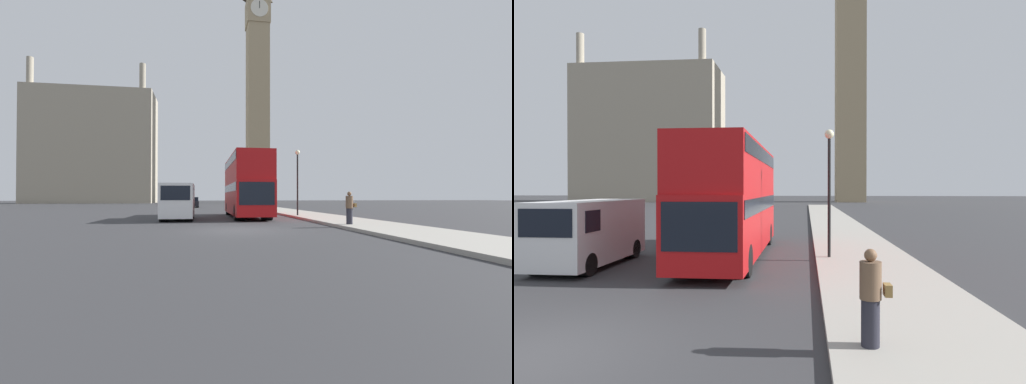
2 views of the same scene
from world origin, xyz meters
TOP-DOWN VIEW (x-y plane):
  - ground_plane at (0.00, 0.00)m, footprint 300.00×300.00m
  - sidewalk_strip at (6.88, 0.00)m, footprint 3.75×120.00m
  - clock_tower at (13.86, 79.23)m, footprint 6.46×6.63m
  - building_block_distant at (-29.70, 79.58)m, footprint 30.86×12.96m
  - red_double_decker_bus at (1.65, 9.97)m, footprint 2.52×10.48m
  - white_van at (-3.20, 7.59)m, footprint 2.05×5.05m
  - pedestrian at (5.71, 0.65)m, footprint 0.52×0.36m
  - street_lamp at (5.52, 9.44)m, footprint 0.36×0.36m
  - parked_sedan at (-2.95, 36.49)m, footprint 1.75×4.43m

SIDE VIEW (x-z plane):
  - ground_plane at x=0.00m, z-range 0.00..0.00m
  - sidewalk_strip at x=6.88m, z-range 0.00..0.15m
  - parked_sedan at x=-2.95m, z-range -0.08..1.47m
  - pedestrian at x=5.71m, z-range 0.15..1.79m
  - white_van at x=-3.20m, z-range 0.09..2.46m
  - red_double_decker_bus at x=1.65m, z-range 0.24..4.76m
  - street_lamp at x=5.52m, z-range 0.99..5.94m
  - building_block_distant at x=-29.70m, z-range -3.15..32.32m
  - clock_tower at x=13.86m, z-range 0.85..71.07m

